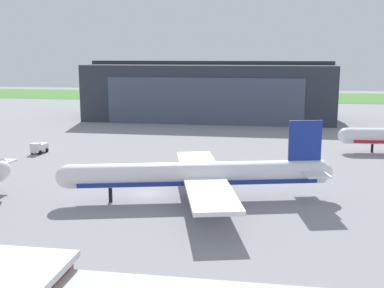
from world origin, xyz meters
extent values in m
plane|color=gray|center=(0.00, 0.00, 0.00)|extent=(440.00, 440.00, 0.00)
cube|color=#447B32|center=(0.00, 173.65, 0.04)|extent=(440.00, 56.00, 0.08)
cube|color=#2D333D|center=(-1.73, 89.87, 8.87)|extent=(78.39, 30.73, 17.73)
cube|color=#424C60|center=(-1.73, 74.36, 7.09)|extent=(59.58, 0.30, 14.19)
cube|color=#2D333D|center=(-1.73, 89.87, 18.33)|extent=(78.39, 7.37, 1.20)
sphere|color=silver|center=(34.71, 38.85, 3.64)|extent=(3.39, 3.39, 3.39)
cylinder|color=black|center=(40.53, 39.30, 0.94)|extent=(0.56, 0.56, 1.88)
sphere|color=silver|center=(-21.80, -4.28, 4.04)|extent=(2.90, 2.90, 2.90)
cylinder|color=white|center=(8.08, -1.55, 3.97)|extent=(37.63, 12.72, 3.53)
sphere|color=white|center=(-10.31, -6.20, 3.97)|extent=(3.39, 3.39, 3.39)
sphere|color=white|center=(26.46, 3.10, 3.97)|extent=(2.75, 2.75, 2.75)
cube|color=navy|center=(8.08, -1.55, 3.00)|extent=(34.70, 12.01, 0.62)
cube|color=navy|center=(23.52, 2.35, 8.73)|extent=(4.88, 1.60, 6.00)
cube|color=white|center=(23.60, 5.13, 4.32)|extent=(4.52, 5.63, 0.28)
cube|color=white|center=(24.91, -0.05, 4.32)|extent=(4.52, 5.63, 0.28)
cube|color=white|center=(6.59, 7.42, 3.53)|extent=(9.85, 17.17, 0.56)
cube|color=white|center=(11.03, -10.15, 3.53)|extent=(9.85, 17.17, 0.56)
cylinder|color=gray|center=(6.13, 5.97, 2.26)|extent=(3.73, 2.70, 1.94)
cylinder|color=gray|center=(9.94, -9.09, 2.26)|extent=(3.73, 2.70, 1.94)
cylinder|color=black|center=(-4.42, -4.71, 1.10)|extent=(0.56, 0.56, 2.21)
cylinder|color=black|center=(9.09, 0.62, 1.10)|extent=(0.56, 0.56, 2.21)
cylinder|color=black|center=(10.00, -2.98, 1.10)|extent=(0.56, 0.56, 2.21)
cube|color=silver|center=(-31.37, 25.47, 1.42)|extent=(2.01, 1.67, 1.98)
cube|color=white|center=(-31.12, 27.64, 1.18)|extent=(2.17, 3.09, 1.52)
cylinder|color=black|center=(-32.37, 25.72, 0.43)|extent=(0.36, 0.87, 0.85)
cylinder|color=black|center=(-30.35, 25.49, 0.43)|extent=(0.36, 0.87, 0.85)
cylinder|color=black|center=(-32.06, 28.32, 0.43)|extent=(0.36, 0.87, 0.85)
cylinder|color=black|center=(-30.04, 28.09, 0.43)|extent=(0.36, 0.87, 0.85)
camera|label=1|loc=(18.42, -70.59, 21.57)|focal=45.66mm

